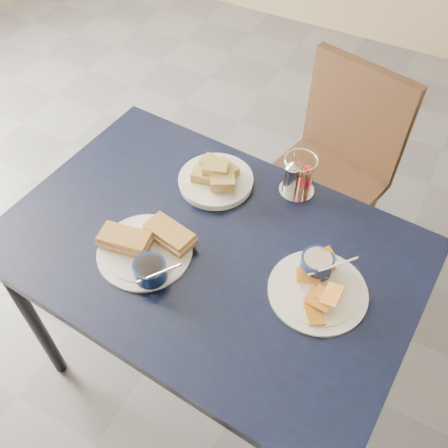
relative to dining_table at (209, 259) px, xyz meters
The scene contains 7 objects.
ground 0.72m from the dining_table, 39.91° to the left, with size 6.00×6.00×0.00m, color #4C4D51.
dining_table is the anchor object (origin of this frame).
chair_far 0.80m from the dining_table, 80.44° to the left, with size 0.51×0.50×0.90m.
sandwich_plate 0.20m from the dining_table, 142.47° to the right, with size 0.30×0.27×0.12m.
plantain_plate 0.34m from the dining_table, ahead, with size 0.27×0.27×0.12m.
bread_basket 0.26m from the dining_table, 113.28° to the left, with size 0.23×0.23×0.08m.
condiment_caddy 0.37m from the dining_table, 67.08° to the left, with size 0.11×0.11×0.14m.
Camera 1 is at (0.28, -0.88, 1.89)m, focal length 40.00 mm.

